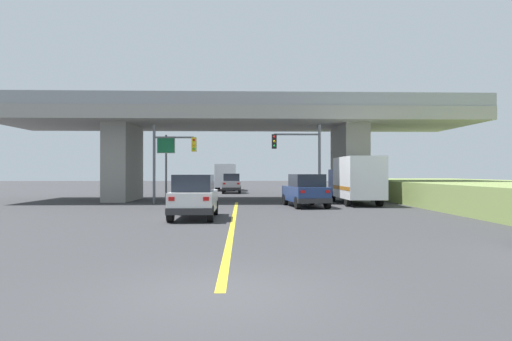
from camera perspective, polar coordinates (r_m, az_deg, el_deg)
ground at (r=33.87m, az=-2.47°, el=-3.86°), size 160.00×160.00×0.00m
overpass_bridge at (r=33.96m, az=-2.47°, el=5.19°), size 35.47×9.16×7.56m
lane_divider_stripe at (r=19.55m, az=-2.96°, el=-6.47°), size 0.20×23.52×0.01m
suv_lead at (r=20.36m, az=-8.02°, el=-3.37°), size 1.96×4.42×2.02m
suv_crossing at (r=27.18m, az=6.47°, el=-2.60°), size 2.55×4.56×2.02m
box_truck at (r=30.13m, az=12.82°, el=-1.17°), size 2.33×6.93×3.14m
sedan_oncoming at (r=45.58m, az=-3.17°, el=-1.67°), size 1.89×4.67×2.02m
traffic_signal_nearside at (r=29.48m, az=6.10°, el=2.23°), size 3.29×0.36×5.32m
traffic_signal_farside at (r=30.26m, az=-11.27°, el=2.01°), size 2.94×0.36×5.36m
highway_sign at (r=31.99m, az=-11.62°, el=2.15°), size 1.29×0.17×4.82m
semi_truck_distant at (r=52.63m, az=-3.93°, el=-0.81°), size 2.33×7.39×3.09m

